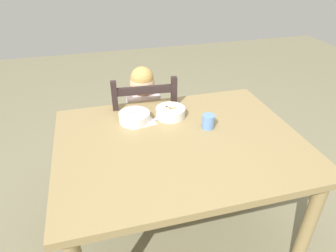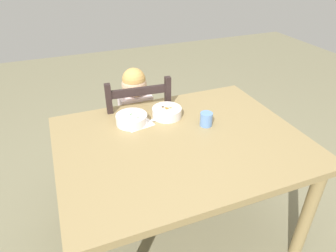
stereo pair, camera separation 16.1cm
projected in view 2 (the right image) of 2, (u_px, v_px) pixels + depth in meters
ground_plane at (179, 228)px, 2.02m from camera, size 8.00×8.00×0.00m
dining_table at (181, 153)px, 1.68m from camera, size 1.33×1.02×0.73m
dining_chair at (138, 134)px, 2.20m from camera, size 0.45×0.45×0.92m
child_figure at (137, 113)px, 2.10m from camera, size 0.32×0.31×0.94m
bowl_of_peas at (132, 119)px, 1.76m from camera, size 0.18×0.18×0.06m
bowl_of_carrots at (167, 112)px, 1.83m from camera, size 0.18×0.18×0.06m
spoon at (157, 119)px, 1.81m from camera, size 0.14×0.03×0.01m
drinking_cup at (206, 119)px, 1.74m from camera, size 0.07×0.07×0.08m
paper_napkin at (138, 123)px, 1.78m from camera, size 0.18×0.17×0.00m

